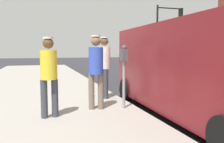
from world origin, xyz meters
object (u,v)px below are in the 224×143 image
object	(u,v)px
pedestrian_in_blue	(96,67)
pedestrian_in_yellow	(49,72)
parked_van	(195,67)
traffic_light_corner	(166,26)
parking_meter_near	(124,66)
pedestrian_in_white	(104,63)

from	to	relation	value
pedestrian_in_blue	pedestrian_in_yellow	size ratio (longest dim) A/B	1.05
parked_van	traffic_light_corner	world-z (taller)	traffic_light_corner
parking_meter_near	traffic_light_corner	world-z (taller)	traffic_light_corner
parking_meter_near	pedestrian_in_blue	size ratio (longest dim) A/B	0.87
pedestrian_in_blue	parking_meter_near	bearing A→B (deg)	169.79
pedestrian_in_yellow	parked_van	distance (m)	3.27
parking_meter_near	parked_van	distance (m)	1.65
parking_meter_near	pedestrian_in_blue	distance (m)	0.67
pedestrian_in_blue	parked_van	size ratio (longest dim) A/B	0.33
parking_meter_near	traffic_light_corner	size ratio (longest dim) A/B	0.29
pedestrian_in_yellow	parked_van	bearing A→B (deg)	172.38
parking_meter_near	pedestrian_in_white	size ratio (longest dim) A/B	0.85
pedestrian_in_blue	parked_van	xyz separation A→B (m)	(-2.16, 0.80, -0.00)
parking_meter_near	pedestrian_in_white	xyz separation A→B (m)	(0.12, -1.30, -0.00)
pedestrian_in_white	pedestrian_in_yellow	world-z (taller)	pedestrian_in_white
pedestrian_in_yellow	pedestrian_in_white	bearing A→B (deg)	-136.37
parking_meter_near	parked_van	world-z (taller)	parked_van
pedestrian_in_blue	pedestrian_in_white	size ratio (longest dim) A/B	0.98
pedestrian_in_blue	pedestrian_in_white	xyz separation A→B (m)	(-0.54, -1.18, 0.02)
traffic_light_corner	parking_meter_near	bearing A→B (deg)	55.54
pedestrian_in_white	pedestrian_in_yellow	xyz separation A→B (m)	(1.62, 1.55, -0.08)
pedestrian_in_white	parking_meter_near	bearing A→B (deg)	95.19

